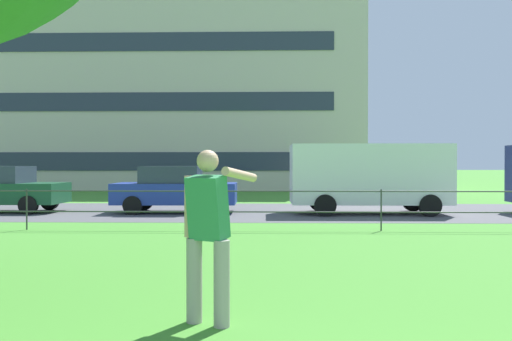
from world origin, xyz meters
TOP-DOWN VIEW (x-y plane):
  - street_strip at (0.00, 15.97)m, footprint 80.00×6.91m
  - park_fence at (-0.00, 10.93)m, footprint 38.82×0.04m
  - person_thrower at (-1.14, 3.64)m, footprint 0.73×0.71m
  - car_dark_green_left at (-9.50, 15.53)m, footprint 4.00×1.82m
  - car_blue_center at (-3.67, 15.51)m, footprint 4.03×1.87m
  - panel_van_right at (2.69, 15.28)m, footprint 5.01×2.12m
  - apartment_building_background at (-7.23, 35.61)m, footprint 25.29×13.46m

SIDE VIEW (x-z plane):
  - street_strip at x=0.00m, z-range 0.00..0.01m
  - park_fence at x=0.00m, z-range 0.17..1.17m
  - car_dark_green_left at x=-9.50m, z-range 0.01..1.55m
  - car_blue_center at x=-3.67m, z-range 0.01..1.55m
  - person_thrower at x=-1.14m, z-range 0.07..1.81m
  - panel_van_right at x=2.69m, z-range 0.15..2.39m
  - apartment_building_background at x=-7.23m, z-range 0.01..14.64m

